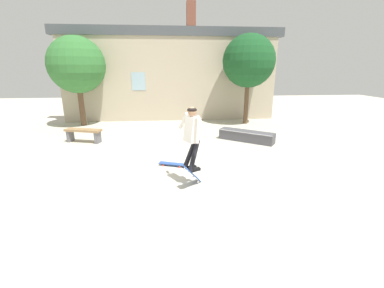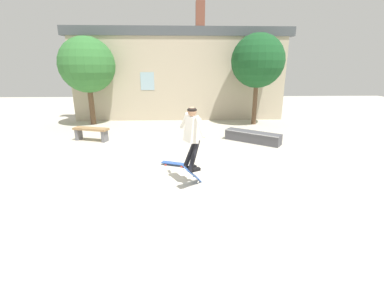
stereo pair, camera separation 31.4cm
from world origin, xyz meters
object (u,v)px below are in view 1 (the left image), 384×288
object	(u,v)px
tree_left	(77,65)
skateboard_flipping	(193,174)
tree_right	(249,61)
skate_ledge	(246,136)
skateboard_resting	(172,164)
skater	(192,133)
park_bench	(83,133)

from	to	relation	value
tree_left	skateboard_flipping	xyz separation A→B (m)	(4.72, -7.28, -2.55)
tree_right	skate_ledge	size ratio (longest dim) A/B	2.16
skateboard_resting	tree_right	bearing A→B (deg)	75.85
skater	tree_left	bearing A→B (deg)	95.08
park_bench	skater	xyz separation A→B (m)	(3.76, -4.09, 0.93)
tree_right	skate_ledge	world-z (taller)	tree_right
park_bench	skate_ledge	xyz separation A→B (m)	(6.22, -0.42, -0.16)
skater	park_bench	bearing A→B (deg)	104.51
skateboard_resting	skater	bearing A→B (deg)	-50.26
park_bench	tree_left	bearing A→B (deg)	123.85
skate_ledge	skater	xyz separation A→B (m)	(-2.46, -3.66, 1.09)
skater	skateboard_flipping	xyz separation A→B (m)	(0.01, -0.08, -0.99)
tree_right	skateboard_resting	xyz separation A→B (m)	(-3.84, -5.60, -2.97)
tree_left	skateboard_resting	distance (m)	7.80
skateboard_resting	skate_ledge	bearing A→B (deg)	59.46
tree_right	skateboard_flipping	bearing A→B (deg)	-115.81
skate_ledge	skater	size ratio (longest dim) A/B	1.31
skate_ledge	skater	bearing A→B (deg)	-86.83
skate_ledge	skateboard_flipping	bearing A→B (deg)	-86.14
park_bench	skateboard_flipping	size ratio (longest dim) A/B	2.05
skateboard_flipping	skateboard_resting	distance (m)	1.46
tree_right	park_bench	bearing A→B (deg)	-158.58
park_bench	tree_right	bearing A→B (deg)	38.32
tree_right	skater	distance (m)	7.87
skater	skateboard_resting	world-z (taller)	skater
park_bench	skateboard_flipping	world-z (taller)	skateboard_flipping
tree_right	skateboard_resting	distance (m)	7.41
park_bench	skateboard_resting	world-z (taller)	park_bench
skate_ledge	skateboard_flipping	world-z (taller)	skateboard_flipping
tree_left	park_bench	distance (m)	4.10
tree_left	skateboard_resting	xyz separation A→B (m)	(4.25, -5.91, -2.78)
tree_right	skateboard_resting	size ratio (longest dim) A/B	5.36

